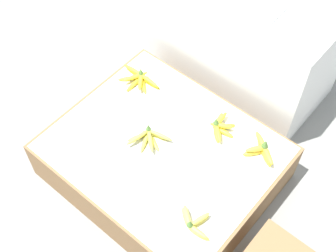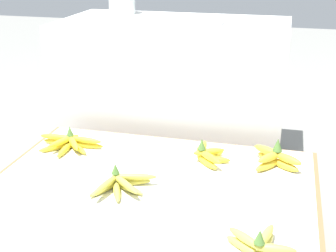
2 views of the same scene
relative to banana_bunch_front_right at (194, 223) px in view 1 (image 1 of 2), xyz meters
The scene contains 9 objects.
ground_plane 0.55m from the banana_bunch_front_right, 148.42° to the left, with size 10.00×10.00×0.00m, color gray.
display_platform 0.49m from the banana_bunch_front_right, 148.42° to the left, with size 1.12×0.93×0.27m.
back_vendor_table 1.22m from the banana_bunch_front_right, 114.92° to the left, with size 1.08×0.58×0.70m.
banana_bunch_front_right is the anchor object (origin of this frame).
banana_bunch_middle_midleft 0.53m from the banana_bunch_front_right, 154.66° to the left, with size 0.20×0.19×0.08m.
banana_bunch_back_left 0.93m from the banana_bunch_front_right, 148.02° to the left, with size 0.27×0.17×0.09m.
banana_bunch_back_midright 0.57m from the banana_bunch_front_right, 114.62° to the left, with size 0.15×0.19×0.09m.
banana_bunch_back_right 0.53m from the banana_bunch_front_right, 88.81° to the left, with size 0.19×0.17×0.11m.
foam_tray_white 1.18m from the banana_bunch_front_right, 111.07° to the left, with size 0.25×0.19×0.02m.
Camera 1 is at (0.88, -1.00, 2.29)m, focal length 50.00 mm.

